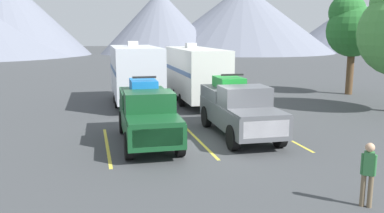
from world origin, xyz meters
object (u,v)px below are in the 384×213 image
pickup_truck_b (238,107)px  pickup_truck_a (147,113)px  camper_trailer_a (135,72)px  person_a (368,170)px  camper_trailer_b (195,72)px

pickup_truck_b → pickup_truck_a: bearing=-177.6°
pickup_truck_a → pickup_truck_b: bearing=2.4°
pickup_truck_b → camper_trailer_a: 9.10m
pickup_truck_a → person_a: pickup_truck_a is taller
camper_trailer_a → pickup_truck_b: bearing=-68.2°
pickup_truck_b → camper_trailer_a: bearing=111.8°
camper_trailer_a → person_a: size_ratio=5.02×
pickup_truck_b → camper_trailer_b: bearing=88.4°
camper_trailer_b → camper_trailer_a: bearing=173.1°
camper_trailer_a → pickup_truck_a: bearing=-93.3°
camper_trailer_a → person_a: camper_trailer_a is taller
pickup_truck_b → person_a: size_ratio=3.47×
pickup_truck_b → person_a: bearing=-85.8°
pickup_truck_a → person_a: 8.64m
pickup_truck_a → camper_trailer_a: 8.63m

